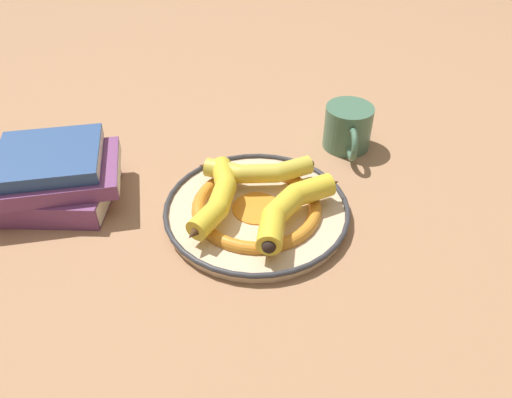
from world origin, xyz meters
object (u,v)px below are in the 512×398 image
(banana_b, at_px, (256,171))
(banana_c, at_px, (291,206))
(banana_a, at_px, (218,198))
(book_stack, at_px, (52,178))
(coffee_mug, at_px, (348,127))
(decorative_bowl, at_px, (256,209))

(banana_b, distance_m, banana_c, 0.11)
(banana_a, xyz_separation_m, book_stack, (0.28, 0.01, -0.00))
(banana_b, height_order, coffee_mug, coffee_mug)
(coffee_mug, bearing_deg, banana_b, -50.03)
(banana_b, xyz_separation_m, book_stack, (0.32, 0.10, -0.00))
(banana_a, relative_size, banana_b, 1.01)
(decorative_bowl, height_order, banana_b, banana_b)
(decorative_bowl, bearing_deg, banana_b, -76.98)
(banana_a, relative_size, coffee_mug, 1.44)
(banana_a, bearing_deg, decorative_bowl, -68.88)
(coffee_mug, bearing_deg, book_stack, -71.87)
(banana_c, bearing_deg, banana_b, -115.14)
(banana_a, height_order, banana_c, banana_c)
(book_stack, bearing_deg, banana_c, -18.76)
(decorative_bowl, height_order, coffee_mug, coffee_mug)
(decorative_bowl, xyz_separation_m, banana_c, (-0.06, 0.02, 0.03))
(banana_c, bearing_deg, banana_a, -65.25)
(decorative_bowl, relative_size, banana_b, 1.56)
(decorative_bowl, height_order, banana_c, banana_c)
(banana_c, bearing_deg, coffee_mug, -171.46)
(book_stack, distance_m, coffee_mug, 0.53)
(book_stack, bearing_deg, coffee_mug, 9.75)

